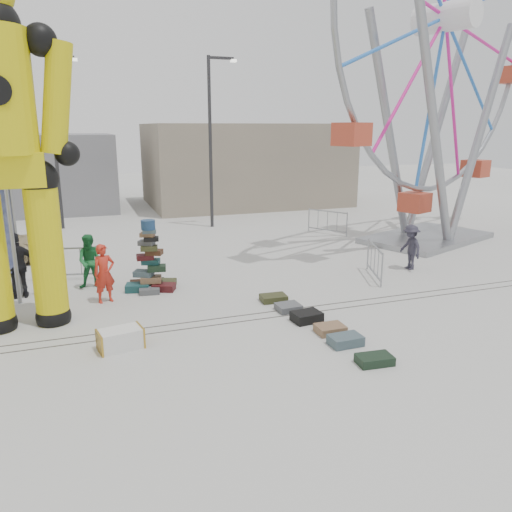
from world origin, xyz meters
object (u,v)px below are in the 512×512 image
object	(u,v)px
lamp_post_right	(212,134)
crash_test_dummy	(5,144)
ferris_wheel	(443,49)
suitcase_tower	(151,270)
pedestrian_grey	(410,247)
pedestrian_green	(91,262)
barricade_wheel_front	(374,262)
lamp_post_left	(56,134)
barricade_wheel_back	(327,222)
pedestrian_red	(104,273)
steamer_trunk	(120,339)
pedestrian_black	(18,266)
barricade_dummy_c	(65,264)

from	to	relation	value
lamp_post_right	crash_test_dummy	world-z (taller)	crash_test_dummy
lamp_post_right	ferris_wheel	size ratio (longest dim) A/B	0.50
suitcase_tower	crash_test_dummy	bearing A→B (deg)	-133.43
lamp_post_right	pedestrian_grey	bearing A→B (deg)	-65.40
pedestrian_green	barricade_wheel_front	bearing A→B (deg)	-1.40
lamp_post_left	crash_test_dummy	distance (m)	12.90
lamp_post_left	barricade_wheel_back	distance (m)	13.32
ferris_wheel	pedestrian_red	world-z (taller)	ferris_wheel
ferris_wheel	barricade_wheel_back	size ratio (longest dim) A/B	7.96
steamer_trunk	pedestrian_black	distance (m)	5.17
barricade_dummy_c	pedestrian_red	xyz separation A→B (m)	(1.10, -2.59, 0.29)
lamp_post_left	pedestrian_green	bearing A→B (deg)	-84.62
lamp_post_left	ferris_wheel	xyz separation A→B (m)	(14.98, -8.12, 3.36)
lamp_post_left	pedestrian_green	xyz separation A→B (m)	(0.97, -10.24, -3.64)
steamer_trunk	pedestrian_grey	size ratio (longest dim) A/B	0.62
suitcase_tower	barricade_wheel_front	xyz separation A→B (m)	(7.07, -1.26, -0.05)
barricade_wheel_back	pedestrian_red	bearing A→B (deg)	-91.70
suitcase_tower	ferris_wheel	size ratio (longest dim) A/B	0.13
lamp_post_right	pedestrian_grey	size ratio (longest dim) A/B	5.10
barricade_dummy_c	barricade_wheel_front	bearing A→B (deg)	-6.38
barricade_wheel_front	pedestrian_red	size ratio (longest dim) A/B	1.19
barricade_dummy_c	pedestrian_red	size ratio (longest dim) A/B	1.19
suitcase_tower	crash_test_dummy	distance (m)	5.44
barricade_dummy_c	pedestrian_grey	world-z (taller)	pedestrian_grey
crash_test_dummy	steamer_trunk	bearing A→B (deg)	-47.77
crash_test_dummy	suitcase_tower	bearing A→B (deg)	27.51
lamp_post_right	barricade_wheel_front	xyz separation A→B (m)	(2.72, -10.21, -3.93)
pedestrian_grey	lamp_post_left	bearing A→B (deg)	-134.59
lamp_post_right	suitcase_tower	distance (m)	10.69
suitcase_tower	pedestrian_grey	distance (m)	8.84
pedestrian_green	lamp_post_right	bearing A→B (deg)	65.09
pedestrian_green	pedestrian_black	xyz separation A→B (m)	(-1.99, -0.25, 0.12)
steamer_trunk	barricade_wheel_back	size ratio (longest dim) A/B	0.48
suitcase_tower	pedestrian_black	world-z (taller)	suitcase_tower
barricade_dummy_c	barricade_wheel_front	world-z (taller)	same
barricade_wheel_front	pedestrian_red	distance (m)	8.46
suitcase_tower	barricade_dummy_c	world-z (taller)	suitcase_tower
lamp_post_left	steamer_trunk	distance (m)	15.66
pedestrian_grey	barricade_dummy_c	bearing A→B (deg)	-102.05
lamp_post_left	suitcase_tower	size ratio (longest dim) A/B	3.72
pedestrian_green	suitcase_tower	bearing A→B (deg)	-11.74
suitcase_tower	barricade_wheel_back	size ratio (longest dim) A/B	1.07
crash_test_dummy	barricade_dummy_c	xyz separation A→B (m)	(0.86, 3.79, -3.89)
crash_test_dummy	lamp_post_right	bearing A→B (deg)	52.30
ferris_wheel	barricade_dummy_c	bearing A→B (deg)	162.16
lamp_post_right	barricade_wheel_front	world-z (taller)	lamp_post_right
crash_test_dummy	barricade_wheel_front	size ratio (longest dim) A/B	4.22
lamp_post_right	crash_test_dummy	xyz separation A→B (m)	(-7.69, -10.88, -0.04)
lamp_post_left	pedestrian_red	world-z (taller)	lamp_post_left
crash_test_dummy	ferris_wheel	bearing A→B (deg)	14.45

